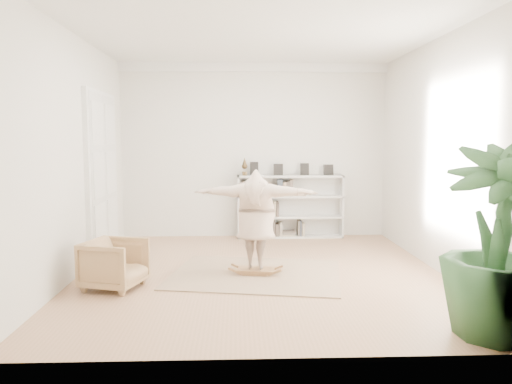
% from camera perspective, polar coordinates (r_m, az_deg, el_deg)
% --- Properties ---
extents(floor, '(6.00, 6.00, 0.00)m').
position_cam_1_polar(floor, '(7.74, 0.56, -9.25)').
color(floor, '#A57B55').
rests_on(floor, ground).
extents(room_shell, '(6.00, 6.00, 6.00)m').
position_cam_1_polar(room_shell, '(10.51, -0.23, 14.07)').
color(room_shell, silver).
rests_on(room_shell, floor).
extents(doors, '(0.09, 1.78, 2.92)m').
position_cam_1_polar(doors, '(9.08, -17.14, 1.72)').
color(doors, white).
rests_on(doors, floor).
extents(bookshelf, '(2.20, 0.35, 1.64)m').
position_cam_1_polar(bookshelf, '(10.43, 3.89, -1.73)').
color(bookshelf, silver).
rests_on(bookshelf, floor).
extents(armchair, '(0.93, 0.91, 0.68)m').
position_cam_1_polar(armchair, '(7.16, -15.87, -7.93)').
color(armchair, tan).
rests_on(armchair, floor).
extents(rug, '(2.82, 2.42, 0.02)m').
position_cam_1_polar(rug, '(7.65, -0.01, -9.36)').
color(rug, tan).
rests_on(rug, floor).
extents(rocker_board, '(0.60, 0.42, 0.12)m').
position_cam_1_polar(rocker_board, '(7.63, -0.01, -8.91)').
color(rocker_board, '#94623B').
rests_on(rocker_board, rug).
extents(person, '(1.90, 0.83, 1.50)m').
position_cam_1_polar(person, '(7.46, -0.01, -2.86)').
color(person, beige).
rests_on(person, rocker_board).
extents(houseplant, '(1.35, 1.35, 2.01)m').
position_cam_1_polar(houseplant, '(5.68, 25.93, -5.07)').
color(houseplant, '#2A542A').
rests_on(houseplant, floor).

